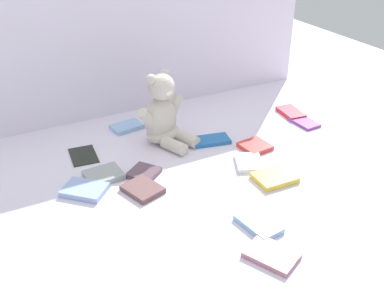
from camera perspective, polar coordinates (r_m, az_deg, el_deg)
name	(u,v)px	position (r m, az deg, el deg)	size (l,w,h in m)	color
ground_plane	(179,156)	(1.64, -1.57, -1.54)	(3.20, 3.20, 0.00)	silver
backdrop_drape	(128,33)	(1.89, -7.92, 13.40)	(1.63, 0.03, 0.66)	silver
teddy_bear	(162,117)	(1.70, -3.65, 3.40)	(0.22, 0.23, 0.27)	beige
book_case_0	(83,155)	(1.68, -13.23, -1.33)	(0.09, 0.13, 0.01)	black
book_case_1	(144,173)	(1.54, -5.93, -3.54)	(0.09, 0.09, 0.02)	#5B4452
book_case_2	(255,146)	(1.70, 7.76, -0.29)	(0.10, 0.10, 0.02)	red
book_case_3	(272,255)	(1.24, 9.77, -13.29)	(0.09, 0.13, 0.02)	#AE6C82
book_case_4	(249,163)	(1.60, 7.00, -2.29)	(0.09, 0.11, 0.02)	white
book_case_5	(104,175)	(1.54, -10.82, -3.78)	(0.10, 0.12, 0.02)	#8F9797
book_case_6	(127,127)	(1.84, -8.03, 2.11)	(0.08, 0.12, 0.02)	#8AB5DF
book_case_7	(258,224)	(1.33, 8.17, -9.71)	(0.08, 0.13, 0.02)	#7DADD7
book_case_8	(211,140)	(1.73, 2.31, 0.46)	(0.07, 0.14, 0.01)	#2161AA
book_case_9	(275,178)	(1.53, 10.14, -4.09)	(0.10, 0.13, 0.02)	gold
book_case_10	(85,190)	(1.48, -13.08, -5.53)	(0.09, 0.13, 0.02)	#8CA4DF
book_case_11	(143,189)	(1.46, -6.10, -5.54)	(0.09, 0.12, 0.02)	brown
book_case_12	(291,113)	(1.98, 12.06, 3.79)	(0.07, 0.13, 0.02)	red
book_case_13	(304,122)	(1.92, 13.65, 2.61)	(0.07, 0.12, 0.01)	#833895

